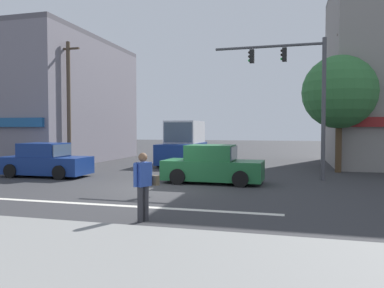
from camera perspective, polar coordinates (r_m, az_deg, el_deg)
name	(u,v)px	position (r m, az deg, el deg)	size (l,w,h in m)	color
ground_plane	(165,188)	(14.38, -4.18, -6.67)	(120.00, 120.00, 0.00)	#333335
lane_marking_stripe	(125,206)	(11.19, -10.11, -9.27)	(9.00, 0.24, 0.01)	silver
building_left_block	(38,101)	(29.17, -22.44, 6.02)	(10.20, 11.95, 8.44)	slate
street_tree	(339,92)	(20.79, 21.53, 7.34)	(3.75, 3.75, 6.01)	#4C3823
utility_pole_near_left	(69,103)	(22.48, -18.27, 5.99)	(1.40, 0.22, 7.17)	brown
utility_pole_far_right	(350,96)	(22.08, 22.93, 6.74)	(1.40, 0.22, 7.74)	brown
traffic_light_mast	(301,85)	(17.36, 16.21, 8.61)	(4.89, 0.27, 6.20)	#47474C
box_truck_approaching_near	(184,144)	(23.85, -1.26, -0.08)	(2.33, 5.64, 2.75)	navy
sedan_crossing_center	(213,166)	(15.57, 3.15, -3.34)	(4.13, 1.95, 1.58)	#1E6033
sedan_crossing_leftbound	(46,161)	(18.92, -21.40, -2.50)	(4.12, 1.91, 1.58)	navy
pedestrian_foreground_with_bag	(144,182)	(9.16, -7.35, -5.81)	(0.51, 0.64, 1.67)	#333338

